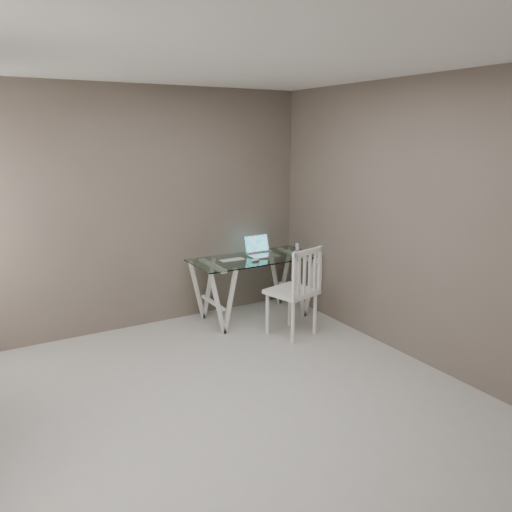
# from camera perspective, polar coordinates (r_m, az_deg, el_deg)

# --- Properties ---
(room) EXTENTS (4.50, 4.52, 2.71)m
(room) POSITION_cam_1_polar(r_m,az_deg,el_deg) (3.61, -3.43, 6.43)
(room) COLOR #AEACA7
(room) RESTS_ON ground
(desk) EXTENTS (1.50, 0.70, 0.75)m
(desk) POSITION_cam_1_polar(r_m,az_deg,el_deg) (6.02, -0.21, -3.56)
(desk) COLOR silver
(desk) RESTS_ON ground
(chair) EXTENTS (0.56, 0.56, 1.01)m
(chair) POSITION_cam_1_polar(r_m,az_deg,el_deg) (5.42, 4.75, -3.65)
(chair) COLOR white
(chair) RESTS_ON ground
(laptop) EXTENTS (0.34, 0.31, 0.24)m
(laptop) POSITION_cam_1_polar(r_m,az_deg,el_deg) (6.05, 0.48, 0.64)
(laptop) COLOR silver
(laptop) RESTS_ON desk
(keyboard) EXTENTS (0.31, 0.13, 0.01)m
(keyboard) POSITION_cam_1_polar(r_m,az_deg,el_deg) (5.81, -2.75, -0.46)
(keyboard) COLOR silver
(keyboard) RESTS_ON desk
(mouse) EXTENTS (0.10, 0.06, 0.03)m
(mouse) POSITION_cam_1_polar(r_m,az_deg,el_deg) (5.77, -0.05, -0.42)
(mouse) COLOR silver
(mouse) RESTS_ON desk
(phone_dock) EXTENTS (0.06, 0.06, 0.12)m
(phone_dock) POSITION_cam_1_polar(r_m,az_deg,el_deg) (6.24, 4.71, 0.78)
(phone_dock) COLOR white
(phone_dock) RESTS_ON desk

